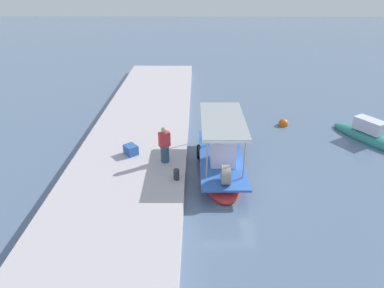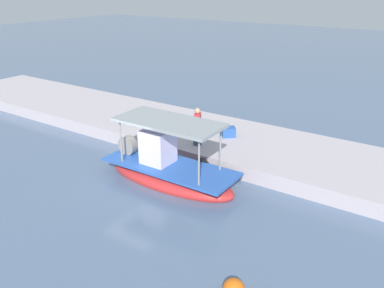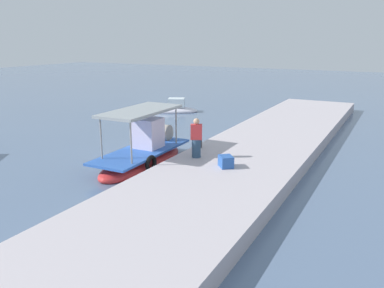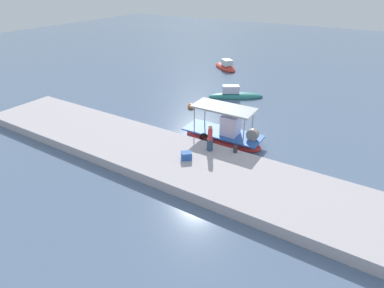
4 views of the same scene
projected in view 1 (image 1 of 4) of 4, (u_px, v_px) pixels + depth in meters
The scene contains 8 objects.
ground_plane at pixel (230, 185), 14.53m from camera, with size 120.00×120.00×0.00m, color slate.
dock_quay at pixel (125, 178), 14.45m from camera, with size 36.00×5.16×0.62m, color #BBB1B7.
main_fishing_boat at pixel (221, 161), 15.40m from camera, with size 5.68×2.14×2.87m.
fisherman_near_bollard at pixel (165, 146), 14.75m from camera, with size 0.50×0.54×1.69m.
mooring_bollard at pixel (176, 175), 13.70m from camera, with size 0.24×0.24×0.46m, color #2D2D33.
cargo_crate at pixel (131, 150), 15.60m from camera, with size 0.60×0.48×0.45m, color #2B58AB.
marker_buoy at pixel (283, 123), 20.08m from camera, with size 0.58×0.58×0.58m.
moored_boat_mid at pixel (374, 138), 18.05m from camera, with size 4.98×3.80×1.42m.
Camera 1 is at (12.13, -1.44, 8.22)m, focal length 31.55 mm.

